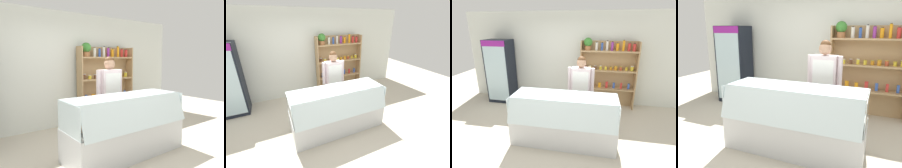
# 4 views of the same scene
# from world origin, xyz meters

# --- Properties ---
(ground_plane) EXTENTS (12.00, 12.00, 0.00)m
(ground_plane) POSITION_xyz_m (0.00, 0.00, 0.00)
(ground_plane) COLOR beige
(back_wall) EXTENTS (6.80, 0.10, 2.70)m
(back_wall) POSITION_xyz_m (0.00, 2.18, 1.35)
(back_wall) COLOR silver
(back_wall) RESTS_ON ground
(shelving_unit) EXTENTS (1.55, 0.29, 1.99)m
(shelving_unit) POSITION_xyz_m (0.96, 1.93, 1.13)
(shelving_unit) COLOR tan
(shelving_unit) RESTS_ON ground
(deli_display_case) EXTENTS (2.08, 0.81, 1.01)m
(deli_display_case) POSITION_xyz_m (0.11, 0.04, 0.31)
(deli_display_case) COLOR silver
(deli_display_case) RESTS_ON ground
(shop_clerk) EXTENTS (0.61, 0.25, 1.65)m
(shop_clerk) POSITION_xyz_m (0.36, 0.83, 0.98)
(shop_clerk) COLOR #2D2D38
(shop_clerk) RESTS_ON ground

